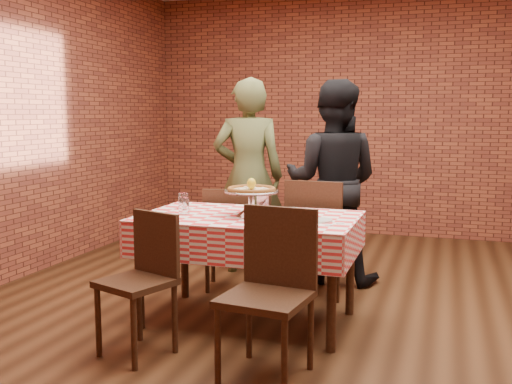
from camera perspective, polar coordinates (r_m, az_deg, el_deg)
ground at (r=4.51m, az=6.42°, el=-11.35°), size 6.00×6.00×0.00m
back_wall at (r=7.23m, az=11.44°, el=7.36°), size 5.50×0.00×5.50m
table at (r=4.19m, az=-0.74°, el=-7.45°), size 1.48×0.89×0.75m
tablecloth at (r=4.13m, az=-0.74°, el=-4.02°), size 1.51×0.92×0.25m
pizza_stand at (r=4.08m, az=-0.43°, el=-1.10°), size 0.44×0.44×0.17m
pizza at (r=4.07m, az=-0.44°, el=0.18°), size 0.38×0.38×0.03m
lemon at (r=4.06m, az=-0.44°, el=0.81°), size 0.07×0.07×0.08m
water_glass_left at (r=4.18m, az=-6.95°, el=-1.34°), size 0.07×0.07×0.12m
water_glass_right at (r=4.42m, az=-7.00°, el=-0.86°), size 0.07×0.07×0.12m
side_plate at (r=3.91m, az=6.13°, el=-2.72°), size 0.17×0.17×0.01m
sweetener_packet_a at (r=3.78m, az=7.04°, el=-3.16°), size 0.05×0.04×0.00m
sweetener_packet_b at (r=3.84m, az=8.10°, el=-2.99°), size 0.06×0.05×0.00m
condiment_caddy at (r=4.39m, az=0.78°, el=-0.79°), size 0.09×0.08×0.13m
chair_near_left at (r=3.68m, az=-11.49°, el=-8.86°), size 0.49×0.49×0.86m
chair_near_right at (r=3.30m, az=0.91°, el=-9.96°), size 0.50×0.50×0.93m
chair_far_left at (r=4.97m, az=-2.62°, el=-4.40°), size 0.46×0.46×0.86m
chair_far_right at (r=4.84m, az=6.16°, el=-4.24°), size 0.49×0.49×0.94m
diner_olive at (r=5.43m, az=-0.74°, el=1.54°), size 0.74×0.59×1.78m
diner_black at (r=5.16m, az=7.37°, el=0.98°), size 0.85×0.66×1.74m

